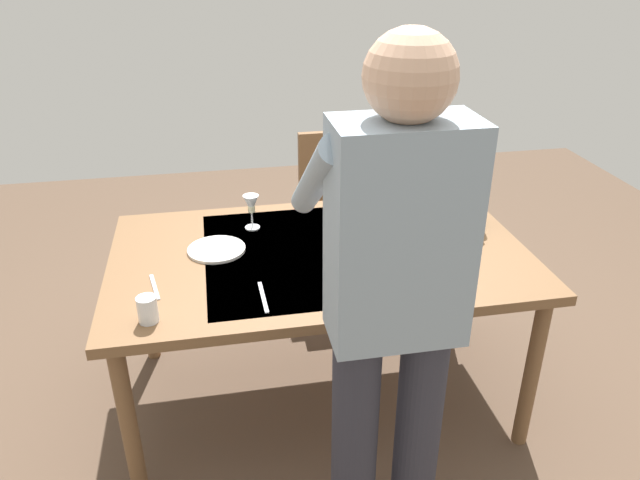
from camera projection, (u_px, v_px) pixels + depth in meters
The scene contains 13 objects.
ground_plane at pixel (320, 394), 2.74m from camera, with size 6.00×6.00×0.00m, color brown.
dining_table at pixel (320, 266), 2.44m from camera, with size 1.64×0.99×0.73m.
chair_near at pixel (338, 206), 3.32m from camera, with size 0.40×0.40×0.91m.
person_server at pixel (393, 303), 1.65m from camera, with size 0.42×0.61×1.69m.
wine_bottle at pixel (476, 202), 2.58m from camera, with size 0.07×0.07×0.30m.
wine_glass_left at pixel (251, 206), 2.55m from camera, with size 0.07×0.07×0.15m.
water_cup_near_left at pixel (405, 219), 2.55m from camera, with size 0.07×0.07×0.11m, color silver.
water_cup_near_right at pixel (148, 309), 1.96m from camera, with size 0.07×0.07×0.09m, color silver.
water_cup_far_left at pixel (459, 192), 2.83m from camera, with size 0.07×0.07×0.10m, color silver.
serving_bowl_pasta at pixel (365, 254), 2.32m from camera, with size 0.30×0.30×0.07m.
dinner_plate_near at pixel (217, 249), 2.41m from camera, with size 0.23×0.23×0.01m, color silver.
table_knife at pixel (263, 297), 2.10m from camera, with size 0.01×0.20×0.01m, color silver.
table_fork at pixel (155, 287), 2.16m from camera, with size 0.01×0.18×0.01m, color silver.
Camera 1 is at (0.40, 2.09, 1.87)m, focal length 33.98 mm.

